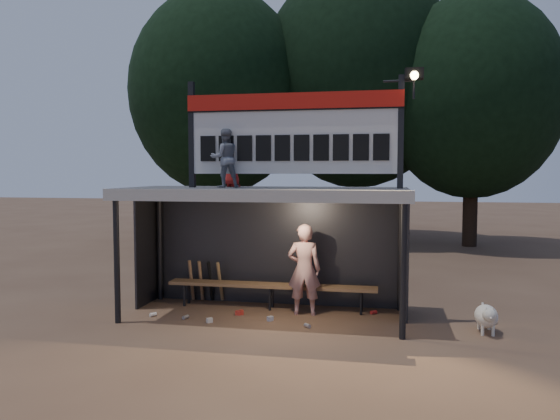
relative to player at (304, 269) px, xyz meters
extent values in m
plane|color=brown|center=(-0.67, -0.26, -0.83)|extent=(80.00, 80.00, 0.00)
imported|color=silver|center=(0.00, 0.00, 0.00)|extent=(0.64, 0.46, 1.67)
imported|color=slate|center=(-1.37, -0.40, 2.01)|extent=(0.63, 0.59, 1.05)
imported|color=#A51C19|center=(-1.42, 0.28, 1.92)|extent=(0.51, 0.49, 0.88)
cube|color=#3F3E41|center=(-0.67, -0.26, 1.43)|extent=(5.00, 2.00, 0.12)
cube|color=beige|center=(-0.67, -1.28, 1.39)|extent=(5.10, 0.06, 0.20)
cylinder|color=black|center=(-3.07, -1.16, 0.27)|extent=(0.10, 0.10, 2.20)
cylinder|color=black|center=(1.73, -1.16, 0.27)|extent=(0.10, 0.10, 2.20)
cylinder|color=black|center=(-3.07, 0.64, 0.27)|extent=(0.10, 0.10, 2.20)
cylinder|color=black|center=(1.73, 0.64, 0.27)|extent=(0.10, 0.10, 2.20)
cube|color=black|center=(-0.67, 0.74, 0.27)|extent=(5.00, 0.04, 2.20)
cube|color=black|center=(-3.17, 0.24, 0.27)|extent=(0.04, 1.00, 2.20)
cube|color=black|center=(1.83, 0.24, 0.27)|extent=(0.04, 1.00, 2.20)
cylinder|color=black|center=(-0.67, 0.74, 1.32)|extent=(5.00, 0.06, 0.06)
cube|color=black|center=(-2.02, -0.26, 2.44)|extent=(0.10, 0.10, 1.90)
cube|color=black|center=(1.68, -0.26, 2.44)|extent=(0.10, 0.10, 1.90)
cube|color=silver|center=(-0.17, -0.26, 2.44)|extent=(3.80, 0.08, 1.40)
cube|color=#B9160D|center=(-0.17, -0.31, 3.00)|extent=(3.80, 0.04, 0.28)
cube|color=black|center=(-0.17, -0.32, 2.85)|extent=(3.80, 0.02, 0.03)
cube|color=black|center=(-1.70, -0.31, 2.19)|extent=(0.27, 0.03, 0.45)
cube|color=black|center=(-1.36, -0.31, 2.19)|extent=(0.27, 0.03, 0.45)
cube|color=black|center=(-1.02, -0.31, 2.19)|extent=(0.27, 0.03, 0.45)
cube|color=black|center=(-0.68, -0.31, 2.19)|extent=(0.27, 0.03, 0.45)
cube|color=black|center=(-0.34, -0.31, 2.19)|extent=(0.27, 0.03, 0.45)
cube|color=black|center=(0.00, -0.31, 2.19)|extent=(0.27, 0.03, 0.45)
cube|color=black|center=(0.34, -0.31, 2.19)|extent=(0.27, 0.03, 0.45)
cube|color=black|center=(0.68, -0.31, 2.19)|extent=(0.27, 0.03, 0.45)
cube|color=black|center=(1.02, -0.31, 2.19)|extent=(0.27, 0.03, 0.45)
cube|color=black|center=(1.36, -0.31, 2.19)|extent=(0.27, 0.03, 0.45)
cylinder|color=black|center=(1.63, -0.26, 3.29)|extent=(0.50, 0.04, 0.04)
cylinder|color=black|center=(1.88, -0.26, 3.14)|extent=(0.04, 0.04, 0.30)
cube|color=black|center=(1.88, -0.31, 3.39)|extent=(0.30, 0.22, 0.18)
sphere|color=#FFD88C|center=(1.88, -0.40, 3.35)|extent=(0.14, 0.14, 0.14)
cube|color=olive|center=(-0.67, 0.29, -0.38)|extent=(4.00, 0.35, 0.06)
cylinder|color=black|center=(-2.37, 0.17, -0.61)|extent=(0.05, 0.05, 0.45)
cylinder|color=black|center=(-2.37, 0.41, -0.61)|extent=(0.05, 0.05, 0.45)
cylinder|color=black|center=(-0.67, 0.17, -0.61)|extent=(0.05, 0.05, 0.45)
cylinder|color=black|center=(-0.67, 0.41, -0.61)|extent=(0.05, 0.05, 0.45)
cylinder|color=black|center=(1.03, 0.17, -0.61)|extent=(0.05, 0.05, 0.45)
cylinder|color=black|center=(1.03, 0.41, -0.61)|extent=(0.05, 0.05, 0.45)
cylinder|color=#2F2215|center=(-4.67, 9.74, 1.04)|extent=(0.50, 0.50, 3.74)
ellipsoid|color=black|center=(-4.67, 9.74, 4.69)|extent=(6.46, 6.46, 7.48)
cylinder|color=black|center=(0.33, 11.24, 1.26)|extent=(0.50, 0.50, 4.18)
ellipsoid|color=black|center=(0.33, 11.24, 5.34)|extent=(7.22, 7.22, 8.36)
cylinder|color=black|center=(4.33, 10.24, 0.93)|extent=(0.50, 0.50, 3.52)
ellipsoid|color=black|center=(4.33, 10.24, 4.37)|extent=(6.08, 6.08, 7.04)
ellipsoid|color=white|center=(3.07, -0.54, -0.56)|extent=(0.36, 0.58, 0.36)
sphere|color=#EDE5CD|center=(3.07, -0.82, -0.47)|extent=(0.22, 0.22, 0.22)
cone|color=beige|center=(3.07, -0.92, -0.49)|extent=(0.10, 0.10, 0.10)
cone|color=silver|center=(3.02, -0.84, -0.37)|extent=(0.06, 0.06, 0.07)
cone|color=beige|center=(3.12, -0.84, -0.37)|extent=(0.06, 0.06, 0.07)
cylinder|color=silver|center=(2.99, -0.72, -0.74)|extent=(0.05, 0.05, 0.18)
cylinder|color=beige|center=(3.15, -0.72, -0.74)|extent=(0.05, 0.05, 0.18)
cylinder|color=beige|center=(2.99, -0.36, -0.74)|extent=(0.05, 0.05, 0.18)
cylinder|color=beige|center=(3.15, -0.36, -0.74)|extent=(0.05, 0.05, 0.18)
cylinder|color=beige|center=(3.07, -0.24, -0.49)|extent=(0.04, 0.16, 0.14)
cylinder|color=#906543|center=(-2.37, 0.56, -0.40)|extent=(0.06, 0.27, 0.84)
cylinder|color=#906643|center=(-2.17, 0.56, -0.40)|extent=(0.08, 0.30, 0.83)
cylinder|color=black|center=(-1.97, 0.56, -0.40)|extent=(0.08, 0.33, 0.83)
cylinder|color=olive|center=(-1.77, 0.56, -0.40)|extent=(0.07, 0.35, 0.82)
cube|color=red|center=(-1.12, -0.23, -0.79)|extent=(0.10, 0.12, 0.08)
cylinder|color=#A6A6AB|center=(-2.01, -0.72, -0.80)|extent=(0.10, 0.14, 0.07)
cube|color=beige|center=(-1.52, -0.85, -0.79)|extent=(0.12, 0.12, 0.08)
cylinder|color=#AE1E1D|center=(1.25, 0.25, -0.80)|extent=(0.13, 0.13, 0.07)
cube|color=#B9B9BE|center=(-0.52, -0.55, -0.79)|extent=(0.12, 0.12, 0.08)
cylinder|color=white|center=(-2.65, -0.66, -0.80)|extent=(0.12, 0.14, 0.07)
cube|color=red|center=(-1.17, -0.28, -0.79)|extent=(0.10, 0.07, 0.08)
cylinder|color=silver|center=(0.18, -0.83, -0.80)|extent=(0.13, 0.13, 0.07)
camera|label=1|loc=(1.46, -9.71, 1.77)|focal=35.00mm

